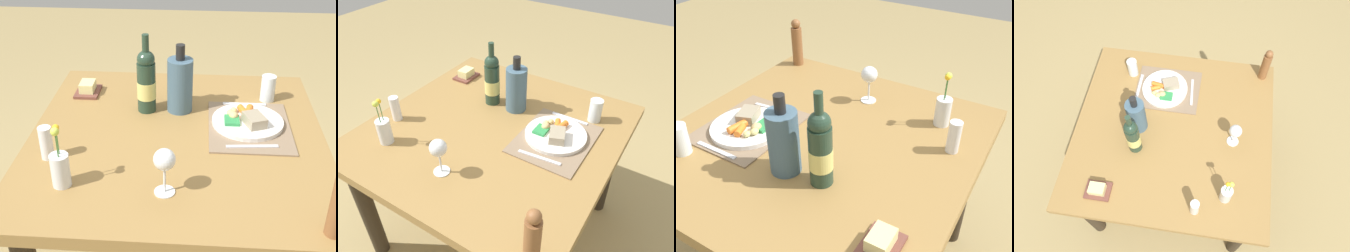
# 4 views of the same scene
# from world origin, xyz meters

# --- Properties ---
(dining_table) EXTENTS (1.11, 1.09, 0.72)m
(dining_table) POSITION_xyz_m (0.00, 0.00, 0.61)
(dining_table) COLOR olive
(dining_table) RESTS_ON ground_plane
(placemat) EXTENTS (0.38, 0.31, 0.01)m
(placemat) POSITION_xyz_m (0.08, -0.27, 0.72)
(placemat) COLOR #856D54
(placemat) RESTS_ON dining_table
(dinner_plate) EXTENTS (0.27, 0.27, 0.06)m
(dinner_plate) POSITION_xyz_m (0.09, -0.26, 0.74)
(dinner_plate) COLOR white
(dinner_plate) RESTS_ON placemat
(fork) EXTENTS (0.03, 0.19, 0.00)m
(fork) POSITION_xyz_m (-0.07, -0.27, 0.72)
(fork) COLOR silver
(fork) RESTS_ON placemat
(knife) EXTENTS (0.02, 0.18, 0.00)m
(knife) POSITION_xyz_m (0.25, -0.26, 0.72)
(knife) COLOR silver
(knife) RESTS_ON placemat
(wine_bottle) EXTENTS (0.08, 0.08, 0.32)m
(wine_bottle) POSITION_xyz_m (0.19, 0.13, 0.84)
(wine_bottle) COLOR #243A2B
(wine_bottle) RESTS_ON dining_table
(wine_glass) EXTENTS (0.07, 0.07, 0.16)m
(wine_glass) POSITION_xyz_m (-0.34, 0.02, 0.83)
(wine_glass) COLOR white
(wine_glass) RESTS_ON dining_table
(cooler_bottle) EXTENTS (0.10, 0.10, 0.28)m
(cooler_bottle) POSITION_xyz_m (0.20, -0.00, 0.83)
(cooler_bottle) COLOR #435F72
(cooler_bottle) RESTS_ON dining_table
(water_tumbler) EXTENTS (0.06, 0.06, 0.11)m
(water_tumbler) POSITION_xyz_m (0.31, -0.36, 0.76)
(water_tumbler) COLOR silver
(water_tumbler) RESTS_ON dining_table
(butter_dish) EXTENTS (0.13, 0.10, 0.05)m
(butter_dish) POSITION_xyz_m (0.32, 0.40, 0.74)
(butter_dish) COLOR brown
(butter_dish) RESTS_ON dining_table
(salt_shaker) EXTENTS (0.04, 0.04, 0.12)m
(salt_shaker) POSITION_xyz_m (-0.18, 0.43, 0.78)
(salt_shaker) COLOR white
(salt_shaker) RESTS_ON dining_table
(pepper_mill) EXTENTS (0.05, 0.05, 0.23)m
(pepper_mill) POSITION_xyz_m (-0.48, -0.46, 0.83)
(pepper_mill) COLOR brown
(pepper_mill) RESTS_ON dining_table
(flower_vase) EXTENTS (0.06, 0.06, 0.21)m
(flower_vase) POSITION_xyz_m (-0.32, 0.34, 0.79)
(flower_vase) COLOR silver
(flower_vase) RESTS_ON dining_table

